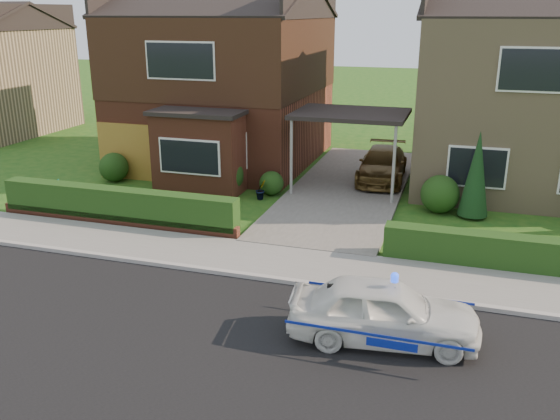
% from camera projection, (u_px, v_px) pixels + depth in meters
% --- Properties ---
extents(ground, '(120.00, 120.00, 0.00)m').
position_uv_depth(ground, '(233.00, 351.00, 11.04)').
color(ground, '#1A4D14').
rests_on(ground, ground).
extents(road, '(60.00, 6.00, 0.02)m').
position_uv_depth(road, '(233.00, 351.00, 11.04)').
color(road, black).
rests_on(road, ground).
extents(kerb, '(60.00, 0.16, 0.12)m').
position_uv_depth(kerb, '(282.00, 280.00, 13.78)').
color(kerb, '#9E9993').
rests_on(kerb, ground).
extents(sidewalk, '(60.00, 2.00, 0.10)m').
position_uv_depth(sidewalk, '(294.00, 263.00, 14.73)').
color(sidewalk, slate).
rests_on(sidewalk, ground).
extents(driveway, '(3.80, 12.00, 0.12)m').
position_uv_depth(driveway, '(348.00, 188.00, 20.97)').
color(driveway, '#666059').
rests_on(driveway, ground).
extents(house_left, '(7.50, 9.53, 7.25)m').
position_uv_depth(house_left, '(225.00, 68.00, 24.04)').
color(house_left, brown).
rests_on(house_left, ground).
extents(house_right, '(7.50, 8.06, 7.25)m').
position_uv_depth(house_right, '(530.00, 81.00, 20.89)').
color(house_right, tan).
rests_on(house_right, ground).
extents(carport_link, '(3.80, 3.00, 2.77)m').
position_uv_depth(carport_link, '(351.00, 115.00, 20.10)').
color(carport_link, black).
rests_on(carport_link, ground).
extents(garage_door, '(2.20, 0.10, 2.10)m').
position_uv_depth(garage_door, '(125.00, 152.00, 22.05)').
color(garage_door, '#8E611F').
rests_on(garage_door, ground).
extents(dwarf_wall, '(7.70, 0.25, 0.36)m').
position_uv_depth(dwarf_wall, '(116.00, 220.00, 17.42)').
color(dwarf_wall, brown).
rests_on(dwarf_wall, ground).
extents(hedge_left, '(7.50, 0.55, 0.90)m').
position_uv_depth(hedge_left, '(120.00, 224.00, 17.61)').
color(hedge_left, '#153711').
rests_on(hedge_left, ground).
extents(hedge_right, '(7.50, 0.55, 0.80)m').
position_uv_depth(hedge_right, '(540.00, 274.00, 14.23)').
color(hedge_right, '#153711').
rests_on(hedge_right, ground).
extents(shrub_left_far, '(1.08, 1.08, 1.08)m').
position_uv_depth(shrub_left_far, '(114.00, 167.00, 21.86)').
color(shrub_left_far, '#153711').
rests_on(shrub_left_far, ground).
extents(shrub_left_mid, '(1.32, 1.32, 1.32)m').
position_uv_depth(shrub_left_mid, '(225.00, 175.00, 20.37)').
color(shrub_left_mid, '#153711').
rests_on(shrub_left_mid, ground).
extents(shrub_left_near, '(0.84, 0.84, 0.84)m').
position_uv_depth(shrub_left_near, '(271.00, 183.00, 20.27)').
color(shrub_left_near, '#153711').
rests_on(shrub_left_near, ground).
extents(shrub_right_near, '(1.20, 1.20, 1.20)m').
position_uv_depth(shrub_right_near, '(440.00, 194.00, 18.44)').
color(shrub_right_near, '#153711').
rests_on(shrub_right_near, ground).
extents(conifer_a, '(0.90, 0.90, 2.60)m').
position_uv_depth(conifer_a, '(476.00, 177.00, 17.75)').
color(conifer_a, black).
rests_on(conifer_a, ground).
extents(police_car, '(3.31, 3.75, 1.39)m').
position_uv_depth(police_car, '(384.00, 312.00, 11.19)').
color(police_car, silver).
rests_on(police_car, ground).
extents(driveway_car, '(1.78, 4.04, 1.15)m').
position_uv_depth(driveway_car, '(382.00, 164.00, 21.63)').
color(driveway_car, brown).
rests_on(driveway_car, driveway).
extents(potted_plant_a, '(0.39, 0.27, 0.71)m').
position_uv_depth(potted_plant_a, '(57.00, 190.00, 19.68)').
color(potted_plant_a, gray).
rests_on(potted_plant_a, ground).
extents(potted_plant_b, '(0.47, 0.44, 0.67)m').
position_uv_depth(potted_plant_b, '(261.00, 190.00, 19.80)').
color(potted_plant_b, gray).
rests_on(potted_plant_b, ground).
extents(potted_plant_c, '(0.41, 0.41, 0.70)m').
position_uv_depth(potted_plant_c, '(229.00, 218.00, 17.06)').
color(potted_plant_c, gray).
rests_on(potted_plant_c, ground).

